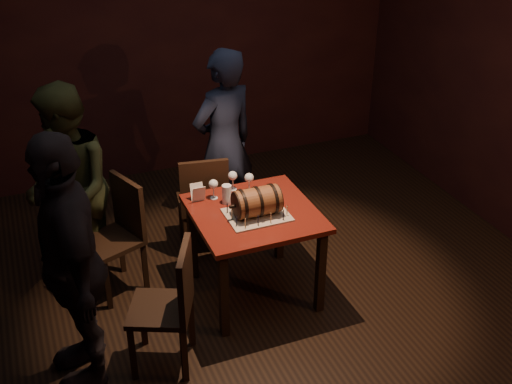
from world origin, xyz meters
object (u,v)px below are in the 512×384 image
at_px(chair_left_rear, 119,230).
at_px(person_left_front, 71,263).
at_px(barrel_cake, 257,202).
at_px(chair_back, 203,200).
at_px(pub_table, 254,224).
at_px(pint_of_ale, 227,195).
at_px(wine_glass_right, 249,178).
at_px(chair_left_front, 172,301).
at_px(person_left_rear, 69,189).
at_px(wine_glass_mid, 233,177).
at_px(person_back, 224,145).
at_px(wine_glass_left, 213,185).

xyz_separation_m(chair_left_rear, person_left_front, (-0.43, -0.85, 0.36)).
xyz_separation_m(barrel_cake, chair_back, (-0.18, 0.75, -0.35)).
relative_size(pub_table, pint_of_ale, 6.00).
distance_m(wine_glass_right, chair_back, 0.58).
bearing_deg(chair_left_front, chair_back, 63.45).
bearing_deg(pub_table, barrel_cake, -93.26).
xyz_separation_m(person_left_rear, person_left_front, (-0.12, -1.09, 0.06)).
distance_m(wine_glass_right, pint_of_ale, 0.25).
height_order(chair_back, chair_left_front, same).
xyz_separation_m(wine_glass_mid, chair_left_rear, (-0.90, 0.11, -0.34)).
bearing_deg(chair_back, person_left_rear, 178.38).
distance_m(pint_of_ale, person_left_front, 1.34).
bearing_deg(wine_glass_mid, barrel_cake, -86.20).
height_order(pub_table, person_back, person_back).
distance_m(wine_glass_right, person_left_front, 1.58).
distance_m(chair_left_rear, chair_left_front, 1.01).
xyz_separation_m(chair_left_front, person_back, (0.89, 1.49, 0.33)).
bearing_deg(person_left_front, chair_left_front, 74.13).
bearing_deg(wine_glass_left, chair_left_front, -125.13).
relative_size(wine_glass_mid, person_left_front, 0.09).
xyz_separation_m(wine_glass_mid, person_left_front, (-1.33, -0.74, 0.02)).
relative_size(chair_left_rear, person_back, 0.55).
height_order(barrel_cake, person_left_rear, person_left_rear).
height_order(wine_glass_right, chair_left_rear, chair_left_rear).
relative_size(wine_glass_right, person_left_front, 0.09).
xyz_separation_m(chair_left_rear, chair_left_front, (0.15, -0.99, 0.00)).
bearing_deg(chair_left_rear, chair_back, 15.25).
height_order(person_left_rear, person_left_front, person_left_front).
relative_size(person_left_rear, person_left_front, 0.93).
height_order(barrel_cake, person_left_front, person_left_front).
relative_size(wine_glass_left, chair_left_front, 0.17).
distance_m(pint_of_ale, chair_left_rear, 0.89).
distance_m(chair_back, person_left_front, 1.62).
height_order(chair_back, chair_left_rear, same).
relative_size(pub_table, wine_glass_left, 5.59).
height_order(barrel_cake, wine_glass_mid, barrel_cake).
bearing_deg(wine_glass_right, chair_back, 123.25).
bearing_deg(chair_left_front, person_back, 59.07).
bearing_deg(person_back, person_left_front, 24.19).
bearing_deg(pub_table, chair_back, 105.13).
height_order(pub_table, barrel_cake, barrel_cake).
bearing_deg(chair_left_front, pub_table, 33.30).
xyz_separation_m(pub_table, person_left_front, (-1.36, -0.37, 0.24)).
xyz_separation_m(chair_back, chair_left_front, (-0.60, -1.20, 0.00)).
bearing_deg(wine_glass_left, chair_left_rear, 165.19).
height_order(wine_glass_left, chair_left_rear, chair_left_rear).
bearing_deg(wine_glass_left, person_left_front, -149.84).
relative_size(pub_table, person_left_rear, 0.55).
height_order(wine_glass_left, chair_back, chair_back).
bearing_deg(person_back, chair_back, 26.38).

